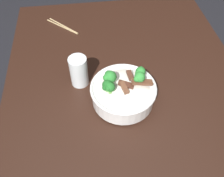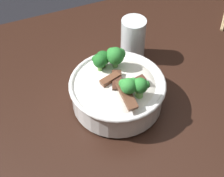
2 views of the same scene
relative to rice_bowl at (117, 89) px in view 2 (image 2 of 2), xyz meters
The scene contains 3 objects.
dining_table 0.16m from the rice_bowl, 99.95° to the right, with size 1.46×0.99×0.75m.
rice_bowl is the anchor object (origin of this frame).
drinking_glass 0.20m from the rice_bowl, 53.43° to the left, with size 0.07×0.07×0.13m.
Camera 2 is at (-0.24, -0.52, 1.46)m, focal length 56.48 mm.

